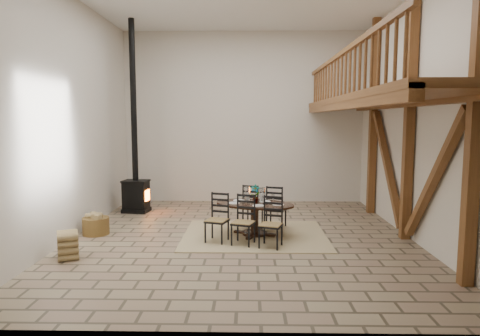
{
  "coord_description": "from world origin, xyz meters",
  "views": [
    {
      "loc": [
        0.15,
        -8.7,
        2.45
      ],
      "look_at": [
        -0.03,
        0.4,
        1.41
      ],
      "focal_mm": 32.0,
      "sensor_mm": 36.0,
      "label": 1
    }
  ],
  "objects_px": {
    "wood_stove": "(135,170)",
    "log_basket": "(96,225)",
    "log_stack": "(68,245)",
    "dining_table": "(253,218)"
  },
  "relations": [
    {
      "from": "log_basket",
      "to": "dining_table",
      "type": "bearing_deg",
      "value": -1.88
    },
    {
      "from": "dining_table",
      "to": "wood_stove",
      "type": "distance_m",
      "value": 3.94
    },
    {
      "from": "dining_table",
      "to": "wood_stove",
      "type": "height_order",
      "value": "wood_stove"
    },
    {
      "from": "dining_table",
      "to": "wood_stove",
      "type": "relative_size",
      "value": 0.43
    },
    {
      "from": "wood_stove",
      "to": "log_basket",
      "type": "relative_size",
      "value": 8.96
    },
    {
      "from": "dining_table",
      "to": "wood_stove",
      "type": "bearing_deg",
      "value": 161.05
    },
    {
      "from": "log_basket",
      "to": "log_stack",
      "type": "distance_m",
      "value": 1.59
    },
    {
      "from": "wood_stove",
      "to": "log_stack",
      "type": "xyz_separation_m",
      "value": [
        -0.21,
        -3.82,
        -0.89
      ]
    },
    {
      "from": "dining_table",
      "to": "log_stack",
      "type": "relative_size",
      "value": 3.79
    },
    {
      "from": "wood_stove",
      "to": "log_stack",
      "type": "distance_m",
      "value": 3.93
    }
  ]
}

